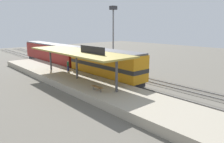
# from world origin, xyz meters

# --- Properties ---
(ground_plane) EXTENTS (120.00, 120.00, 0.00)m
(ground_plane) POSITION_xyz_m (2.00, 0.00, 0.00)
(ground_plane) COLOR #666056
(track_near) EXTENTS (3.20, 110.00, 0.16)m
(track_near) POSITION_xyz_m (0.00, 0.00, 0.03)
(track_near) COLOR #565249
(track_near) RESTS_ON ground
(track_far) EXTENTS (3.20, 110.00, 0.16)m
(track_far) POSITION_xyz_m (4.60, 0.00, 0.03)
(track_far) COLOR #565249
(track_far) RESTS_ON ground
(platform) EXTENTS (6.00, 44.00, 0.90)m
(platform) POSITION_xyz_m (-4.60, 0.00, 0.45)
(platform) COLOR #A89E89
(platform) RESTS_ON ground
(station_canopy) EXTENTS (5.20, 18.00, 4.70)m
(station_canopy) POSITION_xyz_m (-4.60, -0.09, 4.53)
(station_canopy) COLOR #47474C
(station_canopy) RESTS_ON platform
(platform_bench) EXTENTS (0.44, 1.70, 0.50)m
(platform_bench) POSITION_xyz_m (-6.00, -6.37, 1.34)
(platform_bench) COLOR #333338
(platform_bench) RESTS_ON platform
(locomotive) EXTENTS (2.93, 14.43, 4.44)m
(locomotive) POSITION_xyz_m (0.00, -0.42, 2.41)
(locomotive) COLOR #28282D
(locomotive) RESTS_ON track_near
(passenger_carriage_single) EXTENTS (2.90, 20.00, 4.24)m
(passenger_carriage_single) POSITION_xyz_m (0.00, 17.58, 2.31)
(passenger_carriage_single) COLOR #28282D
(passenger_carriage_single) RESTS_ON track_near
(freight_car) EXTENTS (2.80, 12.00, 3.54)m
(freight_car) POSITION_xyz_m (4.60, 8.65, 1.97)
(freight_car) COLOR #28282D
(freight_car) RESTS_ON track_far
(light_mast) EXTENTS (1.10, 1.10, 11.70)m
(light_mast) POSITION_xyz_m (7.80, 6.39, 8.40)
(light_mast) COLOR slate
(light_mast) RESTS_ON ground
(person_waiting) EXTENTS (0.34, 0.34, 1.71)m
(person_waiting) POSITION_xyz_m (-3.04, 5.16, 1.85)
(person_waiting) COLOR navy
(person_waiting) RESTS_ON platform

